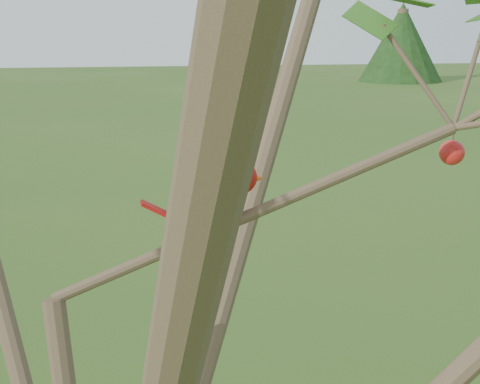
{
  "coord_description": "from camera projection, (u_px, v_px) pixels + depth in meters",
  "views": [
    {
      "loc": [
        0.04,
        -0.97,
        2.35
      ],
      "look_at": [
        0.23,
        0.08,
        2.11
      ],
      "focal_mm": 55.0,
      "sensor_mm": 36.0,
      "label": 1
    }
  ],
  "objects": [
    {
      "name": "cardinal",
      "position": [
        211.0,
        197.0,
        1.09
      ],
      "size": [
        0.18,
        0.09,
        0.13
      ],
      "rotation": [
        0.0,
        0.0,
        -0.02
      ],
      "color": "#B2150F",
      "rests_on": "ground"
    },
    {
      "name": "crabapple_tree",
      "position": [
        99.0,
        206.0,
        0.95
      ],
      "size": [
        2.35,
        2.05,
        2.95
      ],
      "color": "#4A3827",
      "rests_on": "ground"
    }
  ]
}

